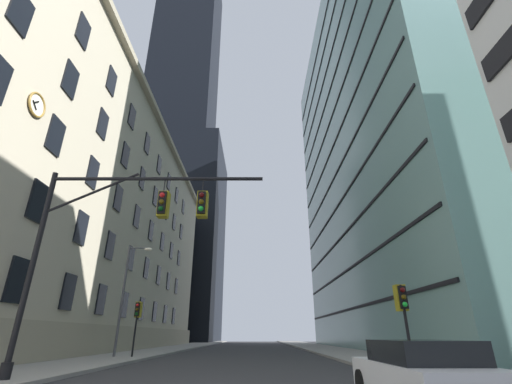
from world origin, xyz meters
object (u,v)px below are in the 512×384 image
Objects in this scene: traffic_light_near_right at (401,302)px; traffic_light_far_left at (137,312)px; parked_car at (420,373)px; street_lamppost at (126,288)px; traffic_signal_mast at (128,223)px.

traffic_light_far_left is at bearing 143.95° from traffic_light_near_right.
parked_car is at bearing -110.89° from traffic_light_near_right.
traffic_light_far_left is at bearing -0.79° from street_lamppost.
street_lamppost is at bearing 109.02° from traffic_signal_mast.
parked_car is (8.52, -3.94, -4.72)m from traffic_signal_mast.
traffic_light_near_right is 18.45m from street_lamppost.
traffic_signal_mast is 10.51m from parked_car.
traffic_light_near_right is 0.44× the size of street_lamppost.
street_lamppost reaches higher than traffic_light_near_right.
parked_car is at bearing -54.21° from traffic_light_far_left.
traffic_light_near_right is 6.86m from parked_car.
traffic_light_near_right is at bearing -36.05° from traffic_light_far_left.
traffic_signal_mast reaches higher than parked_car.
traffic_signal_mast reaches higher than traffic_light_near_right.
parked_car is (-2.33, -6.12, -2.04)m from traffic_light_near_right.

